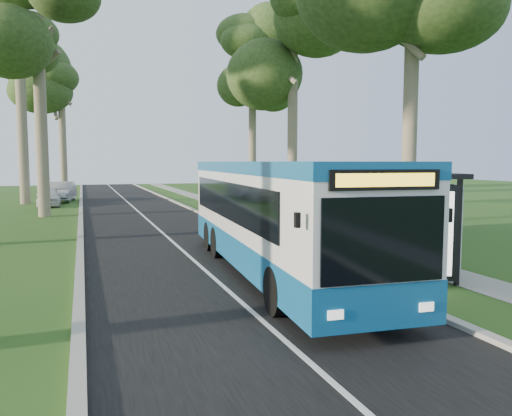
{
  "coord_description": "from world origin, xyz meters",
  "views": [
    {
      "loc": [
        -6.85,
        -13.59,
        3.22
      ],
      "look_at": [
        -1.13,
        2.82,
        1.6
      ],
      "focal_mm": 35.0,
      "sensor_mm": 36.0,
      "label": 1
    }
  ],
  "objects_px": {
    "bus": "(275,216)",
    "litter_bin": "(315,229)",
    "bus_shelter": "(430,203)",
    "car_white": "(49,197)",
    "bus_stop_sign": "(343,217)",
    "car_silver": "(62,192)"
  },
  "relations": [
    {
      "from": "bus_stop_sign",
      "to": "car_white",
      "type": "distance_m",
      "value": 27.8
    },
    {
      "from": "litter_bin",
      "to": "car_white",
      "type": "xyz_separation_m",
      "value": [
        -11.08,
        21.02,
        0.14
      ]
    },
    {
      "from": "bus_shelter",
      "to": "litter_bin",
      "type": "relative_size",
      "value": 3.65
    },
    {
      "from": "bus_stop_sign",
      "to": "car_white",
      "type": "height_order",
      "value": "bus_stop_sign"
    },
    {
      "from": "car_silver",
      "to": "bus_shelter",
      "type": "bearing_deg",
      "value": -65.06
    },
    {
      "from": "bus",
      "to": "car_white",
      "type": "bearing_deg",
      "value": 110.12
    },
    {
      "from": "bus_shelter",
      "to": "bus",
      "type": "bearing_deg",
      "value": 176.26
    },
    {
      "from": "bus_stop_sign",
      "to": "car_silver",
      "type": "bearing_deg",
      "value": 85.53
    },
    {
      "from": "bus_shelter",
      "to": "litter_bin",
      "type": "xyz_separation_m",
      "value": [
        -0.35,
        6.48,
        -1.54
      ]
    },
    {
      "from": "litter_bin",
      "to": "car_silver",
      "type": "height_order",
      "value": "car_silver"
    },
    {
      "from": "bus",
      "to": "litter_bin",
      "type": "relative_size",
      "value": 11.79
    },
    {
      "from": "bus_shelter",
      "to": "car_white",
      "type": "xyz_separation_m",
      "value": [
        -11.43,
        27.5,
        -1.4
      ]
    },
    {
      "from": "litter_bin",
      "to": "car_silver",
      "type": "relative_size",
      "value": 0.21
    },
    {
      "from": "bus_shelter",
      "to": "litter_bin",
      "type": "bearing_deg",
      "value": 112.62
    },
    {
      "from": "bus",
      "to": "car_silver",
      "type": "height_order",
      "value": "bus"
    },
    {
      "from": "bus",
      "to": "car_silver",
      "type": "relative_size",
      "value": 2.52
    },
    {
      "from": "bus_stop_sign",
      "to": "car_white",
      "type": "xyz_separation_m",
      "value": [
        -9.49,
        26.11,
        -0.94
      ]
    },
    {
      "from": "bus",
      "to": "bus_shelter",
      "type": "distance_m",
      "value": 4.32
    },
    {
      "from": "bus_stop_sign",
      "to": "bus_shelter",
      "type": "xyz_separation_m",
      "value": [
        1.95,
        -1.39,
        0.46
      ]
    },
    {
      "from": "bus_stop_sign",
      "to": "bus_shelter",
      "type": "relative_size",
      "value": 0.68
    },
    {
      "from": "car_white",
      "to": "car_silver",
      "type": "height_order",
      "value": "car_silver"
    },
    {
      "from": "bus_stop_sign",
      "to": "bus",
      "type": "bearing_deg",
      "value": 150.67
    }
  ]
}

